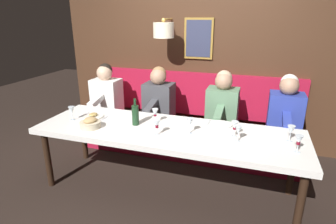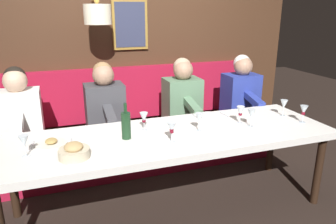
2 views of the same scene
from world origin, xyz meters
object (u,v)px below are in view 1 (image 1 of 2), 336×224
wine_glass_1 (72,111)px  wine_glass_5 (291,130)px  dining_table (167,135)px  wine_glass_7 (190,123)px  wine_glass_4 (299,141)px  bread_bowl (90,123)px  diner_middle (159,97)px  diner_nearest (286,109)px  wine_glass_3 (155,113)px  wine_bottle (135,115)px  wine_glass_0 (235,126)px  wine_glass_2 (157,124)px  diner_near (222,103)px  diner_far (106,93)px  wine_glass_6 (238,130)px

wine_glass_1 → wine_glass_5: (0.16, -2.34, 0.00)m
dining_table → wine_glass_5: 1.23m
wine_glass_7 → wine_glass_4: bearing=-96.5°
wine_glass_1 → bread_bowl: size_ratio=0.75×
diner_middle → wine_glass_1: 1.19m
diner_nearest → wine_glass_3: (-0.73, 1.41, 0.04)m
wine_glass_5 → bread_bowl: (-0.30, 2.01, -0.07)m
dining_table → wine_glass_7: wine_glass_7 is taller
wine_glass_1 → wine_glass_4: (-0.06, -2.39, -0.00)m
wine_glass_5 → wine_bottle: bearing=92.2°
wine_glass_4 → wine_glass_5: bearing=11.8°
wine_glass_3 → diner_nearest: bearing=-62.6°
wine_bottle → diner_nearest: bearing=-61.7°
wine_bottle → bread_bowl: size_ratio=1.36×
wine_glass_0 → dining_table: bearing=93.0°
wine_glass_1 → wine_glass_5: same height
diner_nearest → wine_glass_0: (-0.85, 0.53, 0.04)m
wine_glass_2 → wine_bottle: bearing=59.4°
diner_near → wine_bottle: bearing=135.8°
diner_nearest → wine_glass_7: bearing=133.0°
diner_nearest → diner_near: (0.00, 0.76, 0.00)m
wine_glass_2 → wine_glass_3: size_ratio=1.00×
wine_glass_2 → wine_glass_5: (0.25, -1.26, 0.00)m
diner_far → wine_glass_3: diner_far is taller
diner_nearest → wine_glass_4: (-1.02, -0.04, 0.04)m
dining_table → wine_glass_4: 1.28m
wine_glass_5 → bread_bowl: wine_glass_5 is taller
wine_glass_4 → wine_glass_3: bearing=78.8°
diner_near → diner_middle: bearing=90.0°
bread_bowl → diner_far: bearing=21.8°
wine_bottle → diner_middle: bearing=2.8°
wine_glass_1 → wine_glass_4: size_ratio=1.00×
wine_glass_0 → wine_glass_5: 0.52m
wine_glass_2 → bread_bowl: 0.75m
diner_middle → wine_glass_7: bearing=-143.4°
wine_glass_3 → wine_glass_7: bearing=-111.2°
wine_bottle → wine_glass_2: bearing=-120.6°
diner_near → wine_glass_5: 1.10m
diner_near → dining_table: bearing=152.6°
wine_glass_4 → wine_glass_6: same height
diner_far → wine_glass_6: (-0.95, -1.98, 0.04)m
wine_glass_2 → wine_glass_4: bearing=-88.6°
wine_glass_0 → wine_glass_3: bearing=82.7°
wine_glass_3 → wine_glass_1: bearing=103.6°
diner_nearest → wine_glass_4: 1.02m
diner_middle → wine_glass_5: 1.81m
dining_table → wine_glass_6: (-0.07, -0.74, 0.18)m
wine_bottle → bread_bowl: 0.49m
wine_glass_5 → wine_bottle: size_ratio=0.55×
diner_nearest → diner_near: same height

